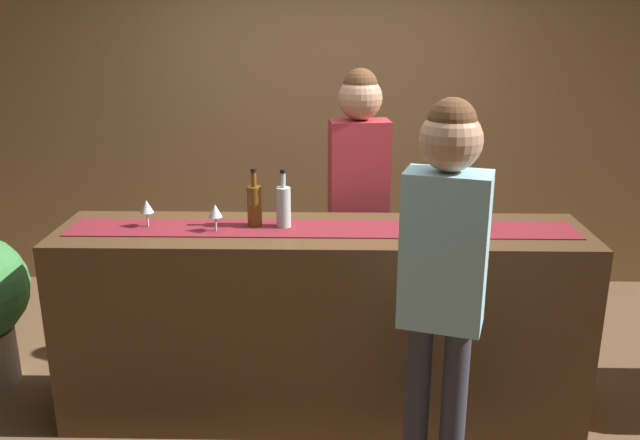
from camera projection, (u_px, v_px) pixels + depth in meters
name	position (u px, v px, depth m)	size (l,w,h in m)	color
ground_plane	(322.00, 408.00, 3.66)	(10.00, 10.00, 0.00)	brown
back_wall	(326.00, 99.00, 5.04)	(6.00, 0.12, 2.90)	tan
bar_counter	(322.00, 322.00, 3.51)	(2.68, 0.60, 1.03)	#543821
counter_runner_cloth	(322.00, 229.00, 3.35)	(2.55, 0.28, 0.01)	maroon
wine_bottle_clear	(283.00, 206.00, 3.35)	(0.07, 0.07, 0.30)	#B2C6C1
wine_bottle_amber	(255.00, 205.00, 3.37)	(0.07, 0.07, 0.30)	brown
wine_glass_near_customer	(215.00, 212.00, 3.29)	(0.07, 0.07, 0.14)	silver
wine_glass_mid_counter	(484.00, 210.00, 3.31)	(0.07, 0.07, 0.14)	silver
wine_glass_far_end	(147.00, 207.00, 3.36)	(0.07, 0.07, 0.14)	silver
bartender	(359.00, 185.00, 3.88)	(0.36, 0.25, 1.79)	#26262B
customer_sipping	(444.00, 261.00, 2.71)	(0.38, 0.29, 1.77)	#33333D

